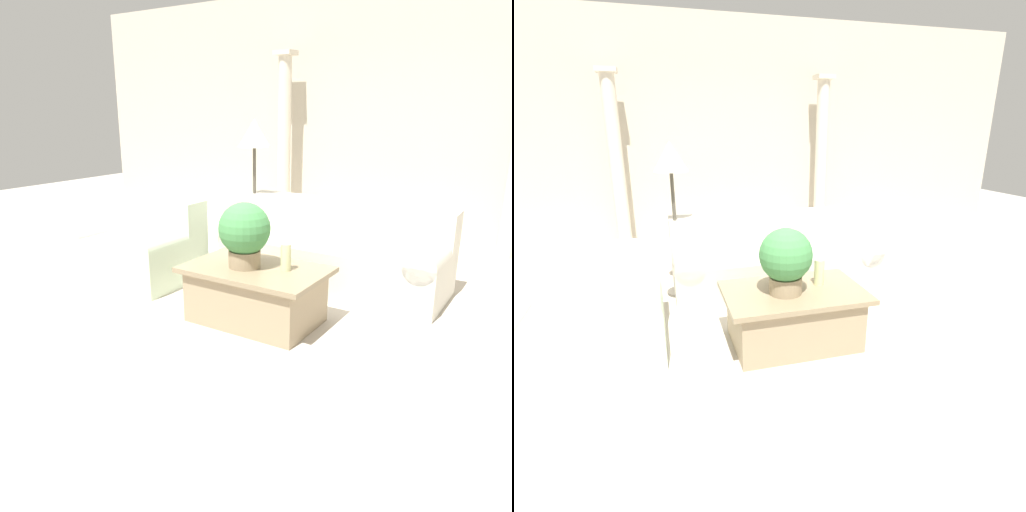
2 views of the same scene
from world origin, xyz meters
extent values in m
plane|color=#BCB2A3|center=(0.00, 0.00, 0.00)|extent=(16.00, 16.00, 0.00)
cube|color=beige|center=(0.00, 3.04, 1.60)|extent=(10.00, 0.06, 3.20)
cube|color=beige|center=(0.29, 0.74, 0.22)|extent=(2.14, 0.85, 0.45)
cube|color=beige|center=(0.29, 1.02, 0.62)|extent=(2.14, 0.30, 0.35)
cylinder|color=beige|center=(-0.64, 0.74, 0.44)|extent=(0.28, 0.85, 0.28)
cylinder|color=beige|center=(1.22, 0.74, 0.44)|extent=(0.28, 0.85, 0.28)
cube|color=beige|center=(-1.50, -0.11, 0.22)|extent=(1.21, 0.85, 0.45)
cube|color=beige|center=(-1.50, 0.17, 0.62)|extent=(1.21, 0.30, 0.35)
cylinder|color=beige|center=(-1.04, -0.11, 0.44)|extent=(0.28, 0.85, 0.28)
cube|color=#998466|center=(0.12, -0.37, 0.21)|extent=(0.98, 0.64, 0.42)
cube|color=#897759|center=(0.12, -0.37, 0.44)|extent=(1.12, 0.73, 0.04)
cylinder|color=#937F60|center=(0.04, -0.41, 0.53)|extent=(0.26, 0.26, 0.14)
sphere|color=#428447|center=(0.04, -0.41, 0.77)|extent=(0.41, 0.41, 0.41)
cylinder|color=beige|center=(0.36, -0.31, 0.57)|extent=(0.08, 0.08, 0.21)
cylinder|color=#4C473D|center=(-0.72, 0.91, 0.01)|extent=(0.27, 0.27, 0.03)
cylinder|color=#4C473D|center=(-0.72, 0.91, 0.66)|extent=(0.04, 0.04, 1.26)
cone|color=beige|center=(-0.72, 0.91, 1.43)|extent=(0.35, 0.35, 0.28)
cylinder|color=beige|center=(-1.36, 2.68, 1.17)|extent=(0.19, 0.19, 2.35)
cube|color=beige|center=(-1.36, 2.68, 2.38)|extent=(0.26, 0.26, 0.06)
cylinder|color=beige|center=(1.60, 2.68, 1.17)|extent=(0.19, 0.19, 2.35)
cube|color=beige|center=(1.60, 2.68, 2.38)|extent=(0.26, 0.26, 0.06)
camera|label=1|loc=(2.16, -3.56, 1.69)|focal=35.00mm
camera|label=2|loc=(-0.86, -3.15, 1.71)|focal=28.00mm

